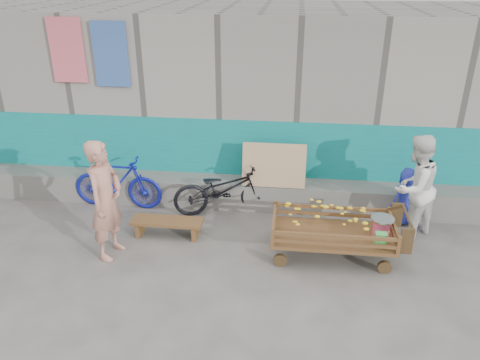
# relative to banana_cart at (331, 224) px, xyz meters

# --- Properties ---
(ground) EXTENTS (80.00, 80.00, 0.00)m
(ground) POSITION_rel_banana_cart_xyz_m (-1.13, -0.98, -0.52)
(ground) COLOR #4F4B47
(ground) RESTS_ON ground
(building_wall) EXTENTS (12.00, 3.50, 3.00)m
(building_wall) POSITION_rel_banana_cart_xyz_m (-1.13, 3.07, 0.95)
(building_wall) COLOR gray
(building_wall) RESTS_ON ground
(banana_cart) EXTENTS (1.79, 0.82, 0.76)m
(banana_cart) POSITION_rel_banana_cart_xyz_m (0.00, 0.00, 0.00)
(banana_cart) COLOR brown
(banana_cart) RESTS_ON ground
(bench) EXTENTS (1.05, 0.32, 0.26)m
(bench) POSITION_rel_banana_cart_xyz_m (-2.34, 0.28, -0.32)
(bench) COLOR brown
(bench) RESTS_ON ground
(vendor_man) EXTENTS (0.50, 0.67, 1.68)m
(vendor_man) POSITION_rel_banana_cart_xyz_m (-2.99, -0.27, 0.32)
(vendor_man) COLOR tan
(vendor_man) RESTS_ON ground
(woman) EXTENTS (0.97, 0.95, 1.57)m
(woman) POSITION_rel_banana_cart_xyz_m (1.20, 0.72, 0.27)
(woman) COLOR white
(woman) RESTS_ON ground
(child) EXTENTS (0.53, 0.48, 0.92)m
(child) POSITION_rel_banana_cart_xyz_m (1.20, 1.07, -0.06)
(child) COLOR #2731AF
(child) RESTS_ON ground
(bicycle_dark) EXTENTS (1.72, 1.01, 0.85)m
(bicycle_dark) POSITION_rel_banana_cart_xyz_m (-1.60, 1.07, -0.09)
(bicycle_dark) COLOR black
(bicycle_dark) RESTS_ON ground
(bicycle_blue) EXTENTS (1.51, 0.49, 0.90)m
(bicycle_blue) POSITION_rel_banana_cart_xyz_m (-3.37, 1.07, -0.07)
(bicycle_blue) COLOR #141D9E
(bicycle_blue) RESTS_ON ground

